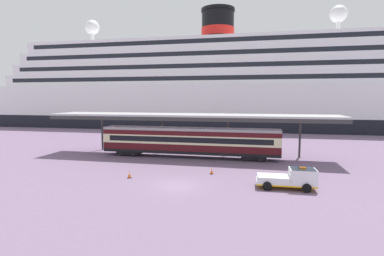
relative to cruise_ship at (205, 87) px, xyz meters
The scene contains 7 objects.
ground_plane 58.79m from the cruise_ship, 82.64° to the right, with size 400.00×400.00×0.00m, color slate.
cruise_ship is the anchor object (origin of this frame).
platform_canopy 43.96m from the cruise_ship, 82.65° to the right, with size 39.59×6.10×5.95m.
train_carriage 44.90m from the cruise_ship, 82.71° to the right, with size 24.33×2.81×4.11m.
service_truck 59.52m from the cruise_ship, 72.28° to the right, with size 5.25×2.35×2.02m.
traffic_cone_near 54.18m from the cruise_ship, 79.16° to the right, with size 0.36×0.36×0.73m.
traffic_cone_mid 56.63m from the cruise_ship, 87.95° to the right, with size 0.36×0.36×0.77m.
Camera 1 is at (7.38, -26.75, 8.17)m, focal length 28.42 mm.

